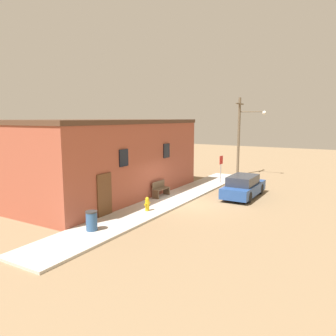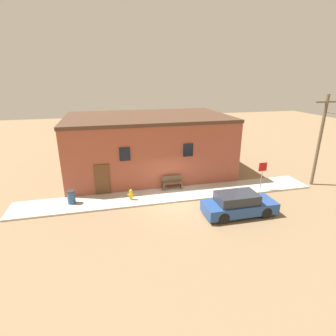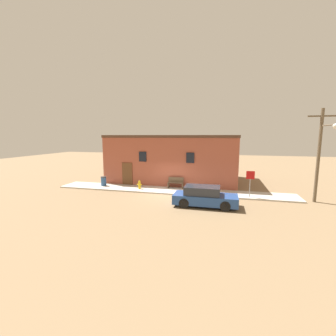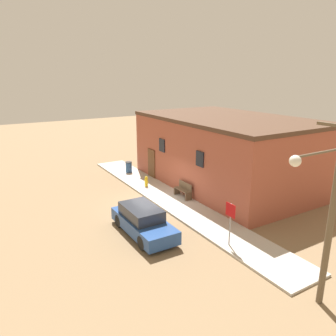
{
  "view_description": "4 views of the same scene",
  "coord_description": "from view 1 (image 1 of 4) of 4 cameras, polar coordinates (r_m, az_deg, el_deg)",
  "views": [
    {
      "loc": [
        -16.33,
        -8.28,
        4.85
      ],
      "look_at": [
        -0.2,
        1.15,
        2.0
      ],
      "focal_mm": 35.0,
      "sensor_mm": 36.0,
      "label": 1
    },
    {
      "loc": [
        -4.0,
        -14.56,
        7.64
      ],
      "look_at": [
        -0.2,
        1.15,
        2.0
      ],
      "focal_mm": 28.0,
      "sensor_mm": 36.0,
      "label": 2
    },
    {
      "loc": [
        4.32,
        -17.07,
        4.72
      ],
      "look_at": [
        -0.2,
        1.15,
        2.0
      ],
      "focal_mm": 24.0,
      "sensor_mm": 36.0,
      "label": 3
    },
    {
      "loc": [
        16.25,
        -8.73,
        7.51
      ],
      "look_at": [
        -0.2,
        1.15,
        2.0
      ],
      "focal_mm": 35.0,
      "sensor_mm": 36.0,
      "label": 4
    }
  ],
  "objects": [
    {
      "name": "ground_plane",
      "position": [
        18.94,
        3.34,
        -6.18
      ],
      "size": [
        80.0,
        80.0,
        0.0
      ],
      "primitive_type": "plane",
      "color": "#846B4C"
    },
    {
      "name": "bench",
      "position": [
        20.0,
        -1.34,
        -3.7
      ],
      "size": [
        1.37,
        0.44,
        0.94
      ],
      "color": "brown",
      "rests_on": "sidewalk"
    },
    {
      "name": "stop_sign",
      "position": [
        24.5,
        9.22,
        0.67
      ],
      "size": [
        0.6,
        0.06,
        1.99
      ],
      "color": "gray",
      "rests_on": "sidewalk"
    },
    {
      "name": "utility_pole",
      "position": [
        28.47,
        12.64,
        6.07
      ],
      "size": [
        1.8,
        2.34,
        6.56
      ],
      "color": "brown",
      "rests_on": "ground"
    },
    {
      "name": "brick_building",
      "position": [
        21.41,
        -12.21,
        1.86
      ],
      "size": [
        12.64,
        7.75,
        4.76
      ],
      "color": "#9E4C38",
      "rests_on": "ground"
    },
    {
      "name": "parked_car",
      "position": [
        20.82,
        13.01,
        -3.17
      ],
      "size": [
        4.23,
        1.64,
        1.37
      ],
      "color": "black",
      "rests_on": "ground"
    },
    {
      "name": "trash_bin",
      "position": [
        14.45,
        -13.16,
        -8.93
      ],
      "size": [
        0.5,
        0.5,
        0.85
      ],
      "color": "#2D517F",
      "rests_on": "sidewalk"
    },
    {
      "name": "fire_hydrant",
      "position": [
        17.01,
        -3.64,
        -6.27
      ],
      "size": [
        0.45,
        0.22,
        0.72
      ],
      "color": "gold",
      "rests_on": "sidewalk"
    },
    {
      "name": "sidewalk",
      "position": [
        19.46,
        0.31,
        -5.59
      ],
      "size": [
        20.19,
        2.3,
        0.11
      ],
      "color": "#BCB7AD",
      "rests_on": "ground"
    }
  ]
}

